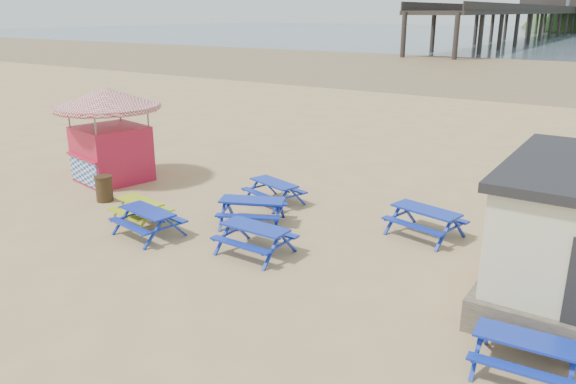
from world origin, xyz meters
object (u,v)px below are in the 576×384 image
Objects in this scene: picnic_table_blue_b at (274,193)px; litter_bin at (104,188)px; ice_cream_kiosk at (109,123)px; picnic_table_yellow at (141,211)px; picnic_table_blue_a at (252,212)px.

litter_bin is at bearing -132.33° from picnic_table_blue_b.
ice_cream_kiosk is 3.08m from litter_bin.
picnic_table_yellow is at bearing -106.26° from picnic_table_blue_b.
ice_cream_kiosk is at bearing -153.51° from picnic_table_blue_b.
picnic_table_blue_a is 2.68× the size of litter_bin.
ice_cream_kiosk is at bearing 149.47° from picnic_table_blue_a.
litter_bin is at bearing 166.25° from picnic_table_blue_a.
ice_cream_kiosk is 5.30× the size of litter_bin.
picnic_table_blue_b reaches higher than picnic_table_yellow.
picnic_table_blue_b is at bearing 21.53° from ice_cream_kiosk.
picnic_table_blue_a is at bearing 10.06° from litter_bin.
picnic_table_yellow is at bearing -173.90° from picnic_table_blue_a.
ice_cream_kiosk reaches higher than litter_bin.
ice_cream_kiosk reaches higher than picnic_table_yellow.
ice_cream_kiosk is at bearing 132.84° from litter_bin.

